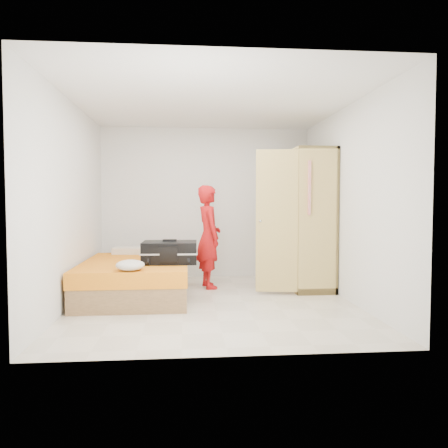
{
  "coord_description": "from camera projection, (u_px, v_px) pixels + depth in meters",
  "views": [
    {
      "loc": [
        -0.36,
        -5.65,
        1.33
      ],
      "look_at": [
        0.19,
        0.61,
        1.0
      ],
      "focal_mm": 35.0,
      "sensor_mm": 36.0,
      "label": 1
    }
  ],
  "objects": [
    {
      "name": "room",
      "position": [
        213.0,
        203.0,
        5.65
      ],
      "size": [
        4.0,
        4.02,
        2.6
      ],
      "color": "beige",
      "rests_on": "ground"
    },
    {
      "name": "bed",
      "position": [
        136.0,
        279.0,
        6.07
      ],
      "size": [
        1.42,
        2.02,
        0.5
      ],
      "color": "olive",
      "rests_on": "ground"
    },
    {
      "name": "wardrobe",
      "position": [
        305.0,
        223.0,
        6.65
      ],
      "size": [
        1.17,
        1.2,
        2.1
      ],
      "color": "tan",
      "rests_on": "ground"
    },
    {
      "name": "person",
      "position": [
        209.0,
        237.0,
        6.69
      ],
      "size": [
        0.49,
        0.64,
        1.57
      ],
      "primitive_type": "imported",
      "rotation": [
        0.0,
        0.0,
        1.79
      ],
      "color": "red",
      "rests_on": "ground"
    },
    {
      "name": "suitcase",
      "position": [
        170.0,
        252.0,
        5.86
      ],
      "size": [
        0.75,
        0.57,
        0.32
      ],
      "rotation": [
        0.0,
        0.0,
        -0.03
      ],
      "color": "black",
      "rests_on": "bed"
    },
    {
      "name": "round_cushion",
      "position": [
        130.0,
        265.0,
        5.2
      ],
      "size": [
        0.34,
        0.34,
        0.13
      ],
      "primitive_type": "ellipsoid",
      "color": "beige",
      "rests_on": "bed"
    },
    {
      "name": "pillow",
      "position": [
        131.0,
        251.0,
        6.88
      ],
      "size": [
        0.58,
        0.34,
        0.1
      ],
      "primitive_type": "cube",
      "rotation": [
        0.0,
        0.0,
        -0.1
      ],
      "color": "beige",
      "rests_on": "bed"
    }
  ]
}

